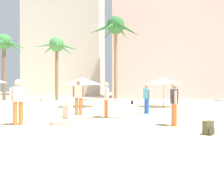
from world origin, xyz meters
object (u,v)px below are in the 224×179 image
object	(u,v)px
person_near_left	(64,115)
person_mid_center	(18,100)
cafe_umbrella_1	(83,81)
person_mid_left	(79,96)
palm_tree_right	(57,48)
backpack	(208,128)
palm_tree_center	(116,30)
person_near_right	(174,102)
palm_tree_left	(4,46)
person_far_left	(106,98)
cafe_umbrella_2	(164,81)
person_mid_right	(147,97)

from	to	relation	value
person_near_left	person_mid_center	bearing A→B (deg)	-32.41
cafe_umbrella_1	person_mid_left	xyz separation A→B (m)	(0.80, -4.68, -0.90)
palm_tree_right	cafe_umbrella_1	distance (m)	9.36
cafe_umbrella_1	backpack	world-z (taller)	cafe_umbrella_1
palm_tree_center	person_near_right	world-z (taller)	palm_tree_center
palm_tree_left	person_far_left	xyz separation A→B (m)	(12.71, -12.95, -5.06)
palm_tree_right	cafe_umbrella_1	xyz separation A→B (m)	(4.40, -7.36, -3.75)
person_near_left	person_mid_left	world-z (taller)	person_mid_left
palm_tree_left	person_near_left	xyz separation A→B (m)	(11.22, -14.59, -5.64)
cafe_umbrella_2	person_mid_left	xyz separation A→B (m)	(-5.10, -5.13, -0.90)
backpack	person_near_left	xyz separation A→B (m)	(-4.95, 1.78, 0.13)
cafe_umbrella_2	backpack	distance (m)	9.48
person_near_left	palm_tree_center	bearing A→B (deg)	-147.59
cafe_umbrella_1	cafe_umbrella_2	size ratio (longest dim) A/B	1.06
person_far_left	person_near_right	distance (m)	3.38
cafe_umbrella_2	person_far_left	distance (m)	6.99
person_mid_left	backpack	bearing A→B (deg)	45.07
palm_tree_left	palm_tree_right	world-z (taller)	palm_tree_left
palm_tree_right	person_far_left	bearing A→B (deg)	-62.46
palm_tree_right	person_mid_left	bearing A→B (deg)	-66.64
palm_tree_right	backpack	bearing A→B (deg)	-58.00
palm_tree_right	backpack	size ratio (longest dim) A/B	16.31
palm_tree_right	person_near_right	bearing A→B (deg)	-57.47
palm_tree_left	palm_tree_center	distance (m)	12.50
cafe_umbrella_1	backpack	size ratio (longest dim) A/B	6.63
palm_tree_center	person_mid_center	bearing A→B (deg)	-100.48
cafe_umbrella_1	cafe_umbrella_2	distance (m)	5.91
cafe_umbrella_1	person_near_left	bearing A→B (deg)	-83.63
palm_tree_right	person_mid_center	size ratio (longest dim) A/B	3.97
palm_tree_right	palm_tree_center	bearing A→B (deg)	0.25
palm_tree_center	cafe_umbrella_1	size ratio (longest dim) A/B	3.21
person_mid_center	person_mid_right	distance (m)	6.55
person_near_right	person_mid_left	bearing A→B (deg)	147.52
cafe_umbrella_2	person_near_left	distance (m)	9.24
palm_tree_right	cafe_umbrella_2	bearing A→B (deg)	-33.87
person_near_right	person_mid_right	bearing A→B (deg)	100.97
cafe_umbrella_2	person_near_left	xyz separation A→B (m)	(-5.10, -7.55, -1.56)
palm_tree_left	person_mid_left	bearing A→B (deg)	-47.29
palm_tree_right	person_near_right	distance (m)	18.17
person_far_left	person_near_right	bearing A→B (deg)	135.02
palm_tree_right	backpack	distance (m)	19.90
cafe_umbrella_1	person_near_left	xyz separation A→B (m)	(0.79, -7.10, -1.55)
backpack	person_mid_left	bearing A→B (deg)	-159.12
cafe_umbrella_2	person_far_left	bearing A→B (deg)	-121.43
person_near_left	person_far_left	size ratio (longest dim) A/B	0.30
palm_tree_center	palm_tree_right	size ratio (longest dim) A/B	1.31
person_mid_center	person_mid_left	size ratio (longest dim) A/B	0.96
cafe_umbrella_1	palm_tree_center	bearing A→B (deg)	75.03
cafe_umbrella_1	person_mid_center	distance (m)	7.80
cafe_umbrella_2	backpack	xyz separation A→B (m)	(-0.15, -9.33, -1.69)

